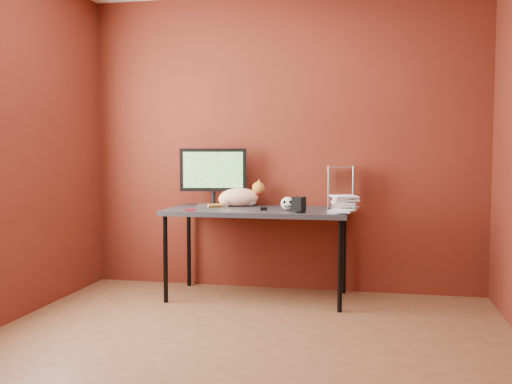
% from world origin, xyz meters
% --- Properties ---
extents(room, '(3.52, 3.52, 2.61)m').
position_xyz_m(room, '(0.00, 0.00, 1.45)').
color(room, brown).
rests_on(room, ground).
extents(desk, '(1.50, 0.70, 0.75)m').
position_xyz_m(desk, '(-0.15, 1.37, 0.70)').
color(desk, black).
rests_on(desk, ground).
extents(monitor, '(0.58, 0.24, 0.50)m').
position_xyz_m(monitor, '(-0.58, 1.54, 1.03)').
color(monitor, '#B4B3B8').
rests_on(monitor, desk).
extents(cat, '(0.46, 0.31, 0.24)m').
position_xyz_m(cat, '(-0.35, 1.55, 0.83)').
color(cat, orange).
rests_on(cat, desk).
extents(skull_mug, '(0.11, 0.11, 0.11)m').
position_xyz_m(skull_mug, '(0.12, 1.28, 0.81)').
color(skull_mug, silver).
rests_on(skull_mug, desk).
extents(speaker, '(0.11, 0.11, 0.12)m').
position_xyz_m(speaker, '(0.22, 1.13, 0.81)').
color(speaker, black).
rests_on(speaker, desk).
extents(book_stack, '(0.25, 0.29, 1.48)m').
position_xyz_m(book_stack, '(0.48, 1.22, 1.49)').
color(book_stack, beige).
rests_on(book_stack, desk).
extents(wire_rack, '(0.22, 0.18, 0.35)m').
position_xyz_m(wire_rack, '(0.52, 1.62, 0.93)').
color(wire_rack, '#B4B3B8').
rests_on(wire_rack, desk).
extents(pocket_knife, '(0.08, 0.05, 0.02)m').
position_xyz_m(pocket_knife, '(-0.64, 1.08, 0.76)').
color(pocket_knife, maroon).
rests_on(pocket_knife, desk).
extents(black_gadget, '(0.06, 0.05, 0.03)m').
position_xyz_m(black_gadget, '(-0.08, 1.25, 0.76)').
color(black_gadget, black).
rests_on(black_gadget, desk).
extents(washer, '(0.04, 0.04, 0.00)m').
position_xyz_m(washer, '(-0.35, 1.20, 0.75)').
color(washer, '#B4B3B8').
rests_on(washer, desk).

